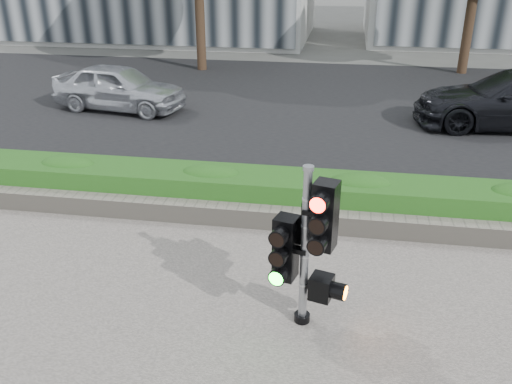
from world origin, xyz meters
TOP-DOWN VIEW (x-y plane):
  - ground at (0.00, 0.00)m, footprint 120.00×120.00m
  - road at (0.00, 10.00)m, footprint 60.00×13.00m
  - curb at (0.00, 3.15)m, footprint 60.00×0.25m
  - stone_wall at (0.00, 1.90)m, footprint 12.00×0.32m
  - hedge at (0.00, 2.55)m, footprint 12.00×1.00m
  - traffic_signal at (0.80, -0.59)m, footprint 0.79×0.64m
  - car_silver at (-5.42, 8.51)m, footprint 4.11×2.17m

SIDE VIEW (x-z plane):
  - ground at x=0.00m, z-range 0.00..0.00m
  - road at x=0.00m, z-range 0.00..0.02m
  - curb at x=0.00m, z-range 0.00..0.12m
  - stone_wall at x=0.00m, z-range 0.03..0.37m
  - hedge at x=0.00m, z-range 0.03..0.71m
  - car_silver at x=-5.42m, z-range 0.02..1.35m
  - traffic_signal at x=0.80m, z-range 0.14..2.31m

